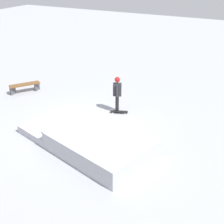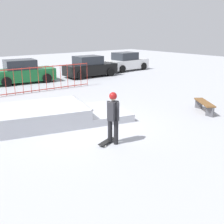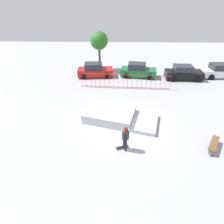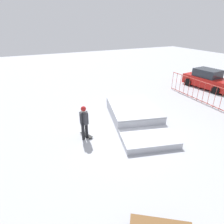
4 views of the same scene
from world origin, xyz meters
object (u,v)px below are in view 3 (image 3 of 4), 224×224
(park_bench, at_px, (214,144))
(distant_tree, at_px, (99,41))
(skater, at_px, (125,137))
(parked_car_green, at_px, (138,71))
(parked_car_red, at_px, (95,70))
(skateboard, at_px, (122,147))
(parked_car_white, at_px, (220,71))
(parked_car_black, at_px, (183,73))
(skate_ramp, at_px, (116,116))

(park_bench, distance_m, distant_tree, 16.90)
(skater, distance_m, distant_tree, 15.10)
(parked_car_green, bearing_deg, parked_car_red, -171.28)
(skateboard, xyz_separation_m, parked_car_white, (11.72, 12.26, 0.65))
(park_bench, bearing_deg, parked_car_white, 63.38)
(skater, xyz_separation_m, park_bench, (5.47, 0.22, -0.65))
(parked_car_green, bearing_deg, distant_tree, 161.27)
(skateboard, xyz_separation_m, parked_car_black, (7.24, 11.50, 0.65))
(parked_car_red, bearing_deg, parked_car_green, -3.99)
(park_bench, xyz_separation_m, parked_car_red, (-8.61, 11.97, 0.37))
(skate_ramp, bearing_deg, skateboard, -67.12)
(skateboard, height_order, parked_car_green, parked_car_green)
(parked_car_green, bearing_deg, skateboard, -92.12)
(skater, relative_size, parked_car_green, 0.40)
(parked_car_red, height_order, parked_car_white, same)
(skate_ramp, relative_size, distant_tree, 1.25)
(parked_car_white, height_order, distant_tree, distant_tree)
(skateboard, bearing_deg, parked_car_red, -97.12)
(park_bench, bearing_deg, skateboard, -178.88)
(skate_ramp, height_order, distant_tree, distant_tree)
(skater, height_order, parked_car_red, skater)
(skate_ramp, height_order, parked_car_white, parked_car_white)
(parked_car_green, xyz_separation_m, distant_tree, (-4.71, 2.34, 2.85))
(skate_ramp, relative_size, park_bench, 3.83)
(skate_ramp, xyz_separation_m, skater, (0.59, -3.24, 0.69))
(parked_car_green, bearing_deg, skater, -91.28)
(skate_ramp, bearing_deg, distant_tree, 116.02)
(skate_ramp, distance_m, parked_car_black, 11.35)
(skate_ramp, relative_size, parked_car_black, 1.42)
(skate_ramp, height_order, park_bench, skate_ramp)
(parked_car_green, bearing_deg, parked_car_white, 8.26)
(skateboard, xyz_separation_m, parked_car_green, (2.11, 12.17, 0.65))
(parked_car_red, relative_size, parked_car_green, 0.99)
(skate_ramp, xyz_separation_m, park_bench, (6.06, -3.02, 0.04))
(distant_tree, bearing_deg, parked_car_black, -17.06)
(parked_car_red, height_order, parked_car_black, same)
(park_bench, xyz_separation_m, parked_car_white, (6.09, 12.15, 0.37))
(park_bench, relative_size, distant_tree, 0.33)
(skater, distance_m, park_bench, 5.51)
(park_bench, bearing_deg, skater, -177.67)
(park_bench, height_order, parked_car_green, parked_car_green)
(parked_car_red, xyz_separation_m, parked_car_white, (14.70, 0.18, 0.00))
(skate_ramp, bearing_deg, parked_car_white, 52.15)
(parked_car_green, relative_size, parked_car_black, 1.03)
(parked_car_black, xyz_separation_m, distant_tree, (-9.83, 3.02, 2.85))
(parked_car_white, bearing_deg, parked_car_black, -173.32)
(skateboard, distance_m, parked_car_white, 16.98)
(skateboard, height_order, parked_car_red, parked_car_red)
(park_bench, height_order, distant_tree, distant_tree)
(parked_car_white, xyz_separation_m, distant_tree, (-14.32, 2.25, 2.85))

